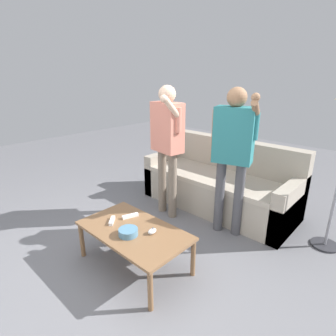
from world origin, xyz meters
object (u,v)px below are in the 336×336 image
(player_right, at_px, (233,146))
(game_remote_nunchuk, at_px, (152,231))
(couch, at_px, (220,185))
(player_left, at_px, (167,137))
(game_remote_wand_far, at_px, (130,216))
(snack_bowl, at_px, (128,232))
(game_remote_wand_near, at_px, (112,221))
(coffee_table, at_px, (134,233))

(player_right, bearing_deg, game_remote_nunchuk, -98.70)
(game_remote_nunchuk, bearing_deg, couch, 100.05)
(player_left, distance_m, game_remote_wand_far, 1.08)
(snack_bowl, relative_size, game_remote_wand_far, 1.04)
(player_right, bearing_deg, game_remote_wand_near, -116.70)
(couch, xyz_separation_m, game_remote_wand_far, (-0.09, -1.50, 0.09))
(snack_bowl, height_order, game_remote_nunchuk, snack_bowl)
(player_left, distance_m, game_remote_wand_near, 1.21)
(player_right, distance_m, game_remote_wand_far, 1.28)
(snack_bowl, distance_m, player_left, 1.32)
(snack_bowl, xyz_separation_m, game_remote_wand_near, (-0.29, 0.04, -0.01))
(coffee_table, height_order, player_left, player_left)
(game_remote_wand_near, bearing_deg, couch, 84.81)
(game_remote_wand_far, bearing_deg, game_remote_wand_near, -107.77)
(game_remote_wand_near, bearing_deg, snack_bowl, -6.90)
(coffee_table, bearing_deg, snack_bowl, -68.66)
(couch, bearing_deg, coffee_table, -86.43)
(snack_bowl, bearing_deg, game_remote_nunchuk, 49.00)
(couch, bearing_deg, player_left, -119.50)
(game_remote_nunchuk, relative_size, game_remote_wand_near, 0.67)
(player_right, bearing_deg, coffee_table, -106.71)
(game_remote_wand_far, bearing_deg, player_left, 108.36)
(snack_bowl, height_order, player_left, player_left)
(couch, height_order, snack_bowl, couch)
(couch, distance_m, player_left, 1.04)
(coffee_table, xyz_separation_m, snack_bowl, (0.04, -0.09, 0.07))
(couch, relative_size, game_remote_nunchuk, 23.24)
(snack_bowl, bearing_deg, game_remote_wand_far, 137.20)
(game_remote_nunchuk, bearing_deg, player_left, 125.96)
(couch, xyz_separation_m, game_remote_nunchuk, (0.28, -1.55, 0.10))
(snack_bowl, distance_m, game_remote_nunchuk, 0.21)
(game_remote_nunchuk, xyz_separation_m, game_remote_wand_far, (-0.37, 0.06, -0.01))
(coffee_table, relative_size, player_right, 0.64)
(couch, height_order, game_remote_nunchuk, couch)
(couch, xyz_separation_m, coffee_table, (0.10, -1.62, 0.04))
(coffee_table, distance_m, player_right, 1.34)
(game_remote_nunchuk, relative_size, player_right, 0.05)
(game_remote_nunchuk, bearing_deg, player_right, 81.30)
(game_remote_wand_far, bearing_deg, snack_bowl, -42.80)
(couch, relative_size, player_right, 1.26)
(couch, relative_size, player_left, 1.26)
(coffee_table, bearing_deg, game_remote_wand_far, 147.81)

